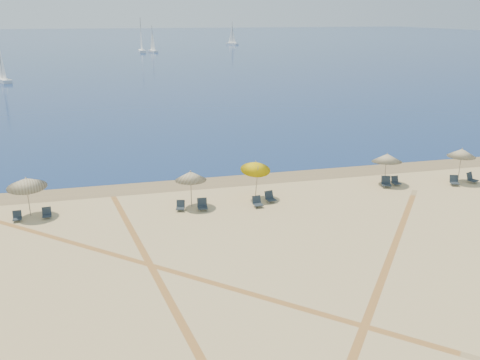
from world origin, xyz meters
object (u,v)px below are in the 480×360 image
object	(u,v)px
chair_6	(270,197)
umbrella_2	(191,176)
chair_1	(17,217)
sailboat_1	(1,67)
umbrella_4	(387,158)
chair_7	(386,182)
chair_3	(180,206)
chair_8	(396,181)
sailboat_2	(232,38)
umbrella_5	(462,153)
chair_5	(257,202)
umbrella_3	(256,166)
umbrella_1	(26,183)
chair_9	(454,181)
sailboat_3	(153,44)
chair_2	(47,213)
chair_4	(202,205)
sailboat_0	(141,42)
chair_10	(471,178)

from	to	relation	value
chair_6	umbrella_2	bearing A→B (deg)	164.50
chair_1	sailboat_1	distance (m)	68.90
umbrella_4	chair_7	distance (m)	1.71
chair_3	chair_8	size ratio (longest dim) A/B	1.11
umbrella_4	sailboat_2	bearing A→B (deg)	80.21
umbrella_5	chair_7	distance (m)	5.82
umbrella_4	chair_5	xyz separation A→B (m)	(-9.95, -2.10, -1.61)
chair_7	umbrella_3	bearing A→B (deg)	-160.54
umbrella_1	umbrella_3	xyz separation A→B (m)	(13.74, -0.40, 0.13)
chair_9	sailboat_3	xyz separation A→B (m)	(-8.94, 134.71, 2.11)
umbrella_1	umbrella_3	world-z (taller)	umbrella_3
chair_7	chair_6	bearing A→B (deg)	-155.45
chair_5	sailboat_3	bearing A→B (deg)	81.89
sailboat_1	chair_7	bearing A→B (deg)	-86.73
umbrella_3	chair_6	xyz separation A→B (m)	(0.75, -0.77, -1.91)
umbrella_1	umbrella_5	xyz separation A→B (m)	(28.67, -0.62, 0.07)
umbrella_2	sailboat_1	bearing A→B (deg)	108.09
umbrella_3	sailboat_1	world-z (taller)	sailboat_1
chair_1	chair_2	distance (m)	1.61
umbrella_3	chair_8	xyz separation A→B (m)	(10.26, 0.27, -1.94)
chair_6	sailboat_2	bearing A→B (deg)	66.08
umbrella_2	sailboat_3	xyz separation A→B (m)	(9.53, 134.39, 0.40)
umbrella_4	chair_1	bearing A→B (deg)	-177.85
chair_1	chair_3	size ratio (longest dim) A/B	0.86
umbrella_3	chair_1	world-z (taller)	umbrella_3
chair_2	chair_4	xyz separation A→B (m)	(9.08, -0.98, 0.04)
umbrella_3	chair_4	distance (m)	4.29
sailboat_0	sailboat_3	distance (m)	3.48
chair_10	sailboat_2	size ratio (longest dim) A/B	0.10
chair_2	chair_1	bearing A→B (deg)	179.56
umbrella_2	umbrella_4	distance (m)	13.96
umbrella_4	chair_3	size ratio (longest dim) A/B	3.22
chair_4	sailboat_1	bearing A→B (deg)	113.16
sailboat_3	umbrella_1	bearing A→B (deg)	-113.61
chair_4	sailboat_2	xyz separation A→B (m)	(42.29, 169.54, 2.22)
umbrella_2	chair_7	world-z (taller)	umbrella_2
umbrella_5	chair_5	bearing A→B (deg)	-175.53
umbrella_5	chair_2	world-z (taller)	umbrella_5
chair_8	chair_10	xyz separation A→B (m)	(5.51, -0.80, 0.04)
umbrella_5	chair_1	xyz separation A→B (m)	(-29.31, 0.01, -1.89)
chair_2	chair_8	distance (m)	23.02
chair_1	chair_3	bearing A→B (deg)	-7.42
chair_7	sailboat_1	xyz separation A→B (m)	(-35.86, 67.50, 2.24)
umbrella_5	chair_4	xyz separation A→B (m)	(-18.62, -0.90, -1.84)
umbrella_4	chair_10	world-z (taller)	umbrella_4
chair_10	sailboat_2	xyz separation A→B (m)	(22.84, 168.96, 2.22)
chair_5	chair_10	size ratio (longest dim) A/B	0.81
umbrella_5	chair_10	size ratio (longest dim) A/B	2.91
umbrella_3	chair_5	xyz separation A→B (m)	(-0.27, -1.40, -1.92)
umbrella_3	chair_8	distance (m)	10.44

